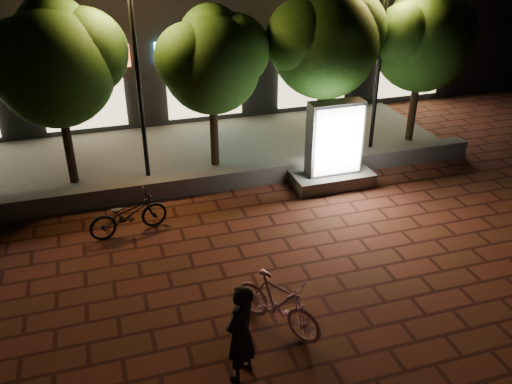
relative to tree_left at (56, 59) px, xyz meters
name	(u,v)px	position (x,y,z in m)	size (l,w,h in m)	color
ground	(251,273)	(3.45, -5.46, -3.44)	(80.00, 80.00, 0.00)	#5C271C
retaining_wall	(209,181)	(3.45, -1.46, -3.19)	(16.00, 0.45, 0.50)	#63625C
sidewalk	(192,152)	(3.45, 1.04, -3.40)	(16.00, 5.00, 0.08)	#63625C
tree_left	(56,59)	(0.00, 0.00, 0.00)	(3.60, 3.00, 4.89)	black
tree_mid	(213,57)	(4.00, 0.00, -0.23)	(3.24, 2.70, 4.50)	black
tree_right	(326,36)	(7.30, 0.00, 0.12)	(3.72, 3.10, 5.07)	black
tree_far_right	(423,36)	(10.50, 0.00, -0.08)	(3.48, 2.90, 4.76)	black
street_lamp_left	(133,33)	(1.95, -0.26, 0.58)	(1.26, 0.36, 5.18)	black
street_lamp_right	(384,23)	(8.95, -0.26, 0.45)	(1.26, 0.36, 4.98)	black
ad_kiosk	(333,152)	(6.74, -2.17, -2.48)	(2.21, 1.12, 2.39)	#63625C
scooter_pink	(278,303)	(3.43, -7.16, -2.89)	(0.52, 1.85, 1.11)	#B8759A
rider	(240,333)	(2.50, -8.06, -2.55)	(0.65, 0.43, 1.79)	black
scooter_parked	(128,214)	(1.18, -3.08, -2.96)	(0.65, 1.85, 0.97)	black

